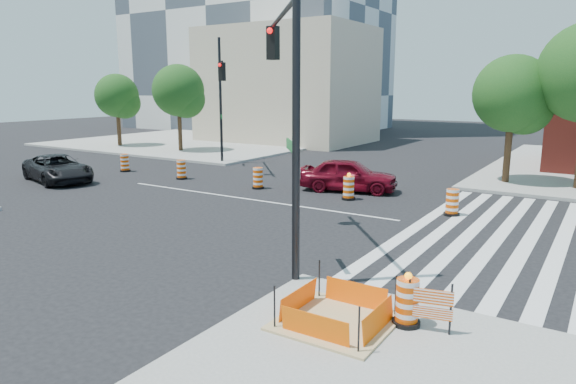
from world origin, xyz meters
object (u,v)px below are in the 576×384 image
at_px(red_coupe, 349,175).
at_px(signal_pole_nw, 221,89).
at_px(dark_suv, 58,168).
at_px(signal_pole_se, 287,71).

height_order(red_coupe, signal_pole_nw, signal_pole_nw).
bearing_deg(red_coupe, signal_pole_nw, 59.47).
relative_size(dark_suv, signal_pole_nw, 0.65).
height_order(dark_suv, signal_pole_nw, signal_pole_nw).
distance_m(dark_suv, signal_pole_se, 17.92).
height_order(red_coupe, signal_pole_se, signal_pole_se).
bearing_deg(signal_pole_se, red_coupe, -23.37).
height_order(red_coupe, dark_suv, red_coupe).
bearing_deg(dark_suv, signal_pole_se, -88.55).
xyz_separation_m(red_coupe, signal_pole_nw, (-9.88, 2.66, 3.97)).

